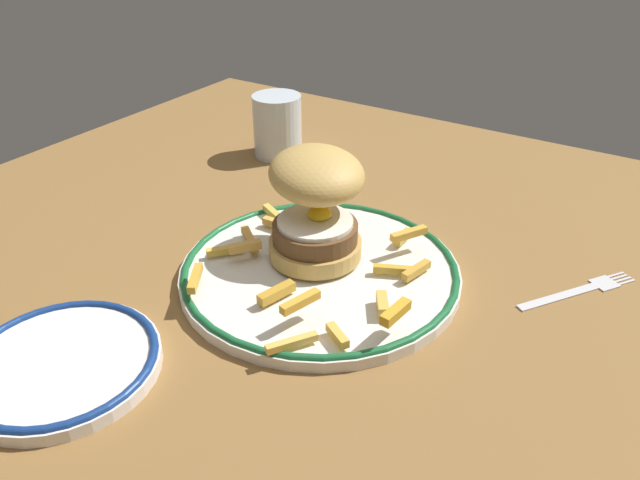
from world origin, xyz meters
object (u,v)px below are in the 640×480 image
dinner_plate (320,271)px  burger (316,203)px  fork (580,290)px  side_plate (61,363)px  water_glass (278,130)px

dinner_plate → burger: size_ratio=2.07×
dinner_plate → fork: bearing=27.0°
burger → side_plate: bearing=-108.6°
dinner_plate → side_plate: same height
burger → water_glass: bearing=133.8°
dinner_plate → water_glass: (-23.15, 24.50, 3.10)cm
side_plate → fork: size_ratio=1.34×
water_glass → side_plate: (12.09, -48.51, -3.10)cm
fork → water_glass: bearing=165.3°
side_plate → burger: bearing=71.4°
side_plate → fork: (34.93, 36.15, -0.65)cm
water_glass → burger: bearing=-46.2°
dinner_plate → burger: 7.19cm
dinner_plate → water_glass: 33.85cm
dinner_plate → burger: burger is taller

